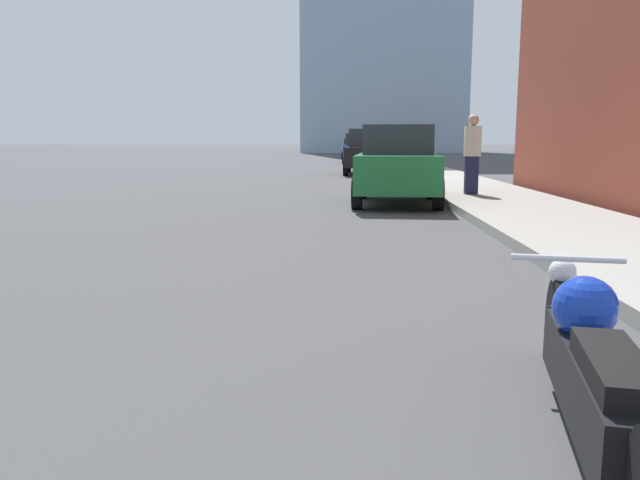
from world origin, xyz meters
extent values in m
cube|color=gray|center=(5.25, 40.00, 0.07)|extent=(2.58, 240.00, 0.15)
cylinder|color=black|center=(3.11, 5.27, 0.28)|extent=(0.20, 0.57, 0.56)
cube|color=black|center=(2.92, 4.28, 0.31)|extent=(0.52, 1.55, 0.31)
sphere|color=#1433AD|center=(2.98, 4.58, 0.58)|extent=(0.31, 0.31, 0.31)
cube|color=black|center=(2.86, 3.96, 0.51)|extent=(0.34, 0.73, 0.10)
sphere|color=silver|center=(3.12, 5.30, 0.60)|extent=(0.16, 0.16, 0.16)
cylinder|color=silver|center=(3.09, 5.16, 0.71)|extent=(0.62, 0.15, 0.04)
cube|color=#1E6B33|center=(2.99, 15.22, 0.70)|extent=(1.98, 3.97, 0.75)
cube|color=#23282D|center=(2.99, 15.22, 1.38)|extent=(1.58, 1.95, 0.61)
cylinder|color=black|center=(2.28, 16.47, 0.32)|extent=(0.25, 0.66, 0.65)
cylinder|color=black|center=(3.88, 16.35, 0.32)|extent=(0.25, 0.66, 0.65)
cylinder|color=black|center=(2.09, 14.09, 0.32)|extent=(0.25, 0.66, 0.65)
cylinder|color=black|center=(3.69, 13.97, 0.32)|extent=(0.25, 0.66, 0.65)
cube|color=black|center=(2.85, 27.26, 0.71)|extent=(2.02, 4.45, 0.77)
cube|color=#23282D|center=(2.85, 27.26, 1.46)|extent=(1.64, 2.17, 0.72)
cylinder|color=black|center=(2.06, 28.66, 0.33)|extent=(0.23, 0.67, 0.66)
cylinder|color=black|center=(3.77, 28.57, 0.33)|extent=(0.23, 0.67, 0.66)
cylinder|color=black|center=(1.92, 25.95, 0.33)|extent=(0.23, 0.67, 0.66)
cylinder|color=black|center=(3.64, 25.87, 0.33)|extent=(0.23, 0.67, 0.66)
cube|color=#1E3899|center=(2.77, 39.81, 0.70)|extent=(1.95, 4.37, 0.72)
cube|color=#23282D|center=(2.77, 39.81, 1.42)|extent=(1.61, 2.12, 0.72)
cylinder|color=black|center=(1.94, 41.17, 0.34)|extent=(0.22, 0.68, 0.68)
cylinder|color=black|center=(3.68, 41.12, 0.34)|extent=(0.22, 0.68, 0.68)
cylinder|color=black|center=(1.86, 38.49, 0.34)|extent=(0.22, 0.68, 0.68)
cylinder|color=black|center=(3.60, 38.44, 0.34)|extent=(0.22, 0.68, 0.68)
cube|color=silver|center=(2.64, 50.63, 0.61)|extent=(1.79, 4.23, 0.60)
cube|color=#23282D|center=(2.64, 50.63, 1.20)|extent=(1.50, 2.04, 0.59)
cylinder|color=black|center=(1.84, 51.95, 0.30)|extent=(0.21, 0.61, 0.61)
cylinder|color=black|center=(3.48, 51.92, 0.30)|extent=(0.21, 0.61, 0.61)
cylinder|color=black|center=(1.80, 49.34, 0.30)|extent=(0.21, 0.61, 0.61)
cylinder|color=black|center=(3.43, 49.31, 0.30)|extent=(0.21, 0.61, 0.61)
cube|color=gold|center=(2.89, 61.94, 0.73)|extent=(1.87, 4.29, 0.75)
cube|color=#23282D|center=(2.89, 61.94, 1.42)|extent=(1.52, 2.08, 0.64)
cylinder|color=black|center=(2.15, 63.28, 0.36)|extent=(0.23, 0.72, 0.71)
cylinder|color=black|center=(3.75, 63.22, 0.36)|extent=(0.23, 0.72, 0.71)
cylinder|color=black|center=(2.04, 60.67, 0.36)|extent=(0.23, 0.72, 0.71)
cylinder|color=black|center=(3.64, 60.60, 0.36)|extent=(0.23, 0.72, 0.71)
cube|color=#1E2347|center=(4.75, 16.03, 0.58)|extent=(0.29, 0.20, 0.86)
cube|color=beige|center=(4.75, 16.03, 1.35)|extent=(0.36, 0.20, 0.68)
sphere|color=tan|center=(4.75, 16.03, 1.82)|extent=(0.25, 0.25, 0.25)
camera|label=1|loc=(1.81, 1.62, 1.38)|focal=35.00mm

